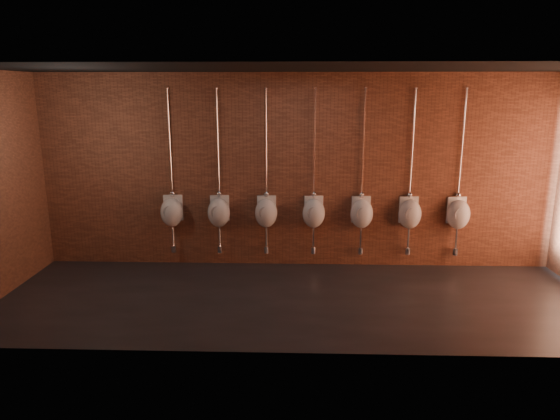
% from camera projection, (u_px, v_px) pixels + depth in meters
% --- Properties ---
extents(ground, '(8.50, 8.50, 0.00)m').
position_uv_depth(ground, '(296.00, 299.00, 7.15)').
color(ground, black).
rests_on(ground, ground).
extents(room_shell, '(8.54, 3.04, 3.22)m').
position_uv_depth(room_shell, '(297.00, 160.00, 6.68)').
color(room_shell, black).
rests_on(room_shell, ground).
extents(urinal_0, '(0.42, 0.38, 2.72)m').
position_uv_depth(urinal_0, '(172.00, 211.00, 8.32)').
color(urinal_0, silver).
rests_on(urinal_0, ground).
extents(urinal_1, '(0.42, 0.38, 2.72)m').
position_uv_depth(urinal_1, '(219.00, 212.00, 8.30)').
color(urinal_1, silver).
rests_on(urinal_1, ground).
extents(urinal_2, '(0.42, 0.38, 2.72)m').
position_uv_depth(urinal_2, '(266.00, 212.00, 8.27)').
color(urinal_2, silver).
rests_on(urinal_2, ground).
extents(urinal_3, '(0.42, 0.38, 2.72)m').
position_uv_depth(urinal_3, '(314.00, 212.00, 8.25)').
color(urinal_3, silver).
rests_on(urinal_3, ground).
extents(urinal_4, '(0.42, 0.38, 2.72)m').
position_uv_depth(urinal_4, '(362.00, 213.00, 8.22)').
color(urinal_4, silver).
rests_on(urinal_4, ground).
extents(urinal_5, '(0.42, 0.38, 2.72)m').
position_uv_depth(urinal_5, '(410.00, 213.00, 8.20)').
color(urinal_5, silver).
rests_on(urinal_5, ground).
extents(urinal_6, '(0.42, 0.38, 2.72)m').
position_uv_depth(urinal_6, '(458.00, 213.00, 8.17)').
color(urinal_6, silver).
rests_on(urinal_6, ground).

